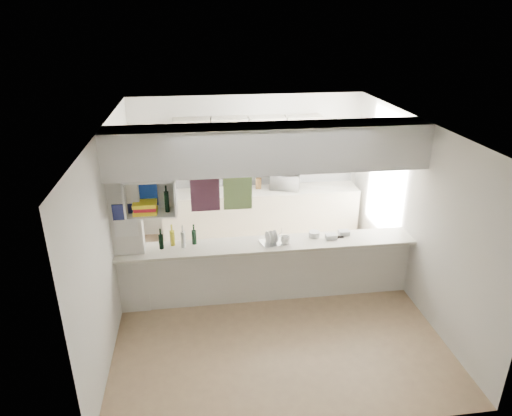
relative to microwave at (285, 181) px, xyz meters
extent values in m
plane|color=#987858|center=(-0.66, -2.12, -1.07)|extent=(4.80, 4.80, 0.00)
plane|color=white|center=(-0.66, -2.12, 1.53)|extent=(4.80, 4.80, 0.00)
plane|color=silver|center=(-0.66, 0.28, 0.23)|extent=(4.20, 0.00, 4.20)
plane|color=silver|center=(-2.76, -2.12, 0.23)|extent=(0.00, 4.80, 4.80)
plane|color=silver|center=(1.44, -2.12, 0.23)|extent=(0.00, 4.80, 4.80)
cube|color=silver|center=(-0.66, -2.12, -0.63)|extent=(4.20, 0.15, 0.88)
cube|color=beige|center=(-0.66, -2.12, -0.17)|extent=(4.20, 0.50, 0.04)
cube|color=white|center=(-0.66, -2.12, 1.23)|extent=(4.20, 0.50, 0.60)
cube|color=silver|center=(-2.56, -2.12, 0.23)|extent=(0.40, 0.18, 2.60)
cube|color=#191E4C|center=(-2.56, -2.21, 0.48)|extent=(0.30, 0.01, 0.22)
cube|color=white|center=(-2.56, -2.21, 0.25)|extent=(0.30, 0.01, 0.24)
cube|color=#2F152A|center=(-1.51, -1.90, 0.61)|extent=(0.40, 0.02, 0.62)
cube|color=#186F64|center=(-1.06, -1.90, 0.61)|extent=(0.40, 0.02, 0.62)
cube|color=white|center=(-2.21, -2.22, 0.45)|extent=(0.65, 0.35, 0.02)
cube|color=white|center=(-2.21, -2.22, 0.92)|extent=(0.65, 0.35, 0.02)
cube|color=white|center=(-2.21, -2.06, 0.68)|extent=(0.65, 0.02, 0.50)
cube|color=white|center=(-2.52, -2.22, 0.68)|extent=(0.02, 0.35, 0.50)
cube|color=white|center=(-1.89, -2.22, 0.68)|extent=(0.02, 0.35, 0.50)
cube|color=yellow|center=(-2.29, -2.22, 0.48)|extent=(0.30, 0.24, 0.05)
cube|color=red|center=(-2.29, -2.22, 0.53)|extent=(0.28, 0.22, 0.05)
cube|color=yellow|center=(-2.29, -2.22, 0.58)|extent=(0.30, 0.24, 0.05)
cube|color=#0D3198|center=(-2.26, -2.09, 0.68)|extent=(0.26, 0.02, 0.34)
cylinder|color=black|center=(-2.01, -2.22, 0.60)|extent=(0.06, 0.06, 0.28)
cube|color=beige|center=(-0.46, -0.02, -0.62)|extent=(3.60, 0.60, 0.90)
cube|color=beige|center=(-0.46, -0.02, -0.16)|extent=(3.60, 0.63, 0.03)
cube|color=silver|center=(-0.46, 0.27, 0.15)|extent=(3.60, 0.03, 0.60)
cube|color=beige|center=(-0.66, 0.11, 0.81)|extent=(2.62, 0.34, 0.72)
cube|color=white|center=(0.09, 0.04, 0.41)|extent=(0.60, 0.46, 0.12)
cube|color=silver|center=(0.09, -0.19, 0.38)|extent=(0.60, 0.02, 0.05)
imported|color=white|center=(0.00, 0.00, 0.00)|extent=(0.61, 0.50, 0.29)
imported|color=#0D3198|center=(-0.01, 0.04, 0.18)|extent=(0.27, 0.27, 0.07)
cube|color=silver|center=(-0.58, -2.12, -0.14)|extent=(0.43, 0.36, 0.01)
cylinder|color=white|center=(-0.67, -2.15, -0.04)|extent=(0.06, 0.18, 0.18)
cylinder|color=white|center=(-0.61, -2.13, -0.04)|extent=(0.06, 0.18, 0.18)
cylinder|color=white|center=(-0.56, -2.12, -0.04)|extent=(0.06, 0.18, 0.18)
imported|color=white|center=(-0.43, -2.18, -0.08)|extent=(0.15, 0.15, 0.10)
cylinder|color=black|center=(-2.14, -2.08, -0.04)|extent=(0.07, 0.07, 0.21)
cylinder|color=black|center=(-2.14, -2.08, 0.11)|extent=(0.03, 0.03, 0.09)
cylinder|color=olive|center=(-1.99, -2.00, -0.04)|extent=(0.07, 0.07, 0.22)
cylinder|color=olive|center=(-1.99, -2.00, 0.12)|extent=(0.03, 0.03, 0.09)
cylinder|color=silver|center=(-1.84, -2.08, -0.03)|extent=(0.07, 0.07, 0.23)
cylinder|color=silver|center=(-1.84, -2.08, 0.14)|extent=(0.03, 0.03, 0.09)
cylinder|color=black|center=(-1.69, -2.00, -0.04)|extent=(0.07, 0.07, 0.21)
cylinder|color=black|center=(-1.69, -2.00, 0.11)|extent=(0.03, 0.03, 0.09)
cylinder|color=silver|center=(0.04, -2.01, -0.11)|extent=(0.16, 0.16, 0.08)
cube|color=silver|center=(0.26, -2.11, -0.11)|extent=(0.16, 0.11, 0.07)
cube|color=silver|center=(0.48, -2.01, -0.11)|extent=(0.16, 0.11, 0.07)
cube|color=black|center=(0.39, -2.08, -0.14)|extent=(0.14, 0.07, 0.01)
cylinder|color=black|center=(-1.37, 0.03, -0.08)|extent=(0.09, 0.09, 0.13)
cube|color=brown|center=(-0.49, 0.06, -0.05)|extent=(0.11, 0.10, 0.20)
camera|label=1|loc=(-1.60, -7.76, 2.83)|focal=32.00mm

